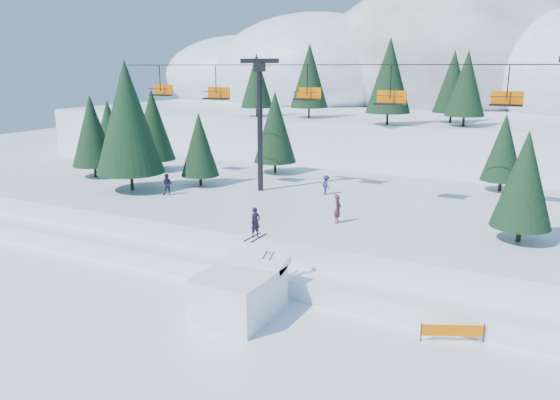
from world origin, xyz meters
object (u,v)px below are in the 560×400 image
at_px(jump_kicker, 240,292).
at_px(banner_far, 440,316).
at_px(chairlift, 384,109).
at_px(banner_near, 452,331).

height_order(jump_kicker, banner_far, jump_kicker).
bearing_deg(chairlift, banner_far, -61.14).
bearing_deg(banner_far, jump_kicker, -159.93).
height_order(jump_kicker, chairlift, chairlift).
relative_size(banner_near, banner_far, 0.96).
distance_m(chairlift, banner_far, 16.67).
relative_size(jump_kicker, banner_far, 1.94).
bearing_deg(banner_far, chairlift, 118.86).
xyz_separation_m(jump_kicker, banner_near, (10.00, 2.03, -0.72)).
distance_m(jump_kicker, banner_near, 10.23).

